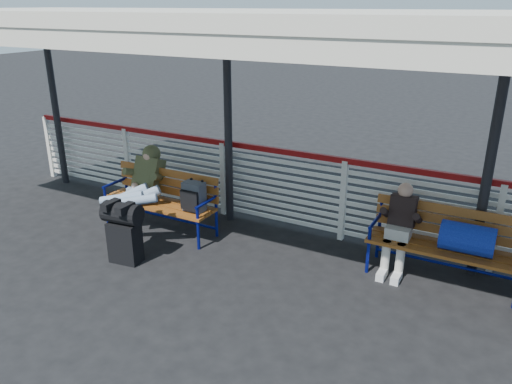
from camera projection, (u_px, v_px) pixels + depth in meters
The scene contains 8 objects.
ground at pixel (285, 303), 5.74m from camera, with size 60.00×60.00×0.00m, color black.
fence at pixel (343, 197), 7.07m from camera, with size 12.08×0.08×1.24m.
canopy at pixel (325, 22), 5.38m from camera, with size 12.60×3.60×3.16m.
luggage_stack at pixel (124, 230), 6.52m from camera, with size 0.54×0.34×0.84m.
bench_left at pixel (170, 196), 7.34m from camera, with size 1.80×0.56×0.92m.
bench_right at pixel (457, 238), 5.96m from camera, with size 1.80×0.56×0.92m.
traveler_man at pixel (137, 191), 7.15m from camera, with size 0.94×1.63×0.77m.
companion_person at pixel (399, 227), 6.27m from camera, with size 0.32×0.66×1.15m.
Camera 1 is at (2.04, -4.49, 3.23)m, focal length 35.00 mm.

